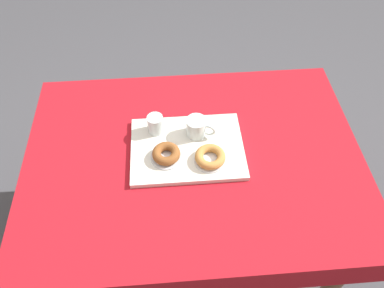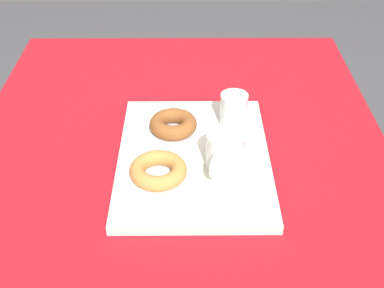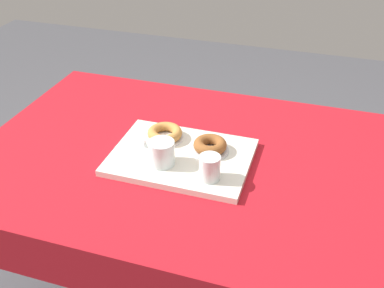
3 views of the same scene
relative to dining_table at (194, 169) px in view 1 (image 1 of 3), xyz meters
name	(u,v)px [view 1 (image 1 of 3)]	position (x,y,z in m)	size (l,w,h in m)	color
ground_plane	(193,235)	(0.00, 0.00, -0.66)	(6.00, 6.00, 0.00)	#47474C
dining_table	(194,169)	(0.00, 0.00, 0.00)	(1.38, 0.99, 0.75)	#A8141E
serving_tray	(187,148)	(0.02, -0.03, 0.10)	(0.46, 0.34, 0.02)	silver
tea_mug_left	(197,128)	(-0.02, -0.10, 0.15)	(0.12, 0.08, 0.08)	silver
water_glass_near	(156,125)	(0.15, -0.13, 0.15)	(0.07, 0.07, 0.08)	silver
donut_plate_left	(167,157)	(0.11, 0.01, 0.12)	(0.13, 0.13, 0.01)	silver
sugar_donut_left	(166,154)	(0.11, 0.01, 0.14)	(0.11, 0.11, 0.04)	brown
donut_plate_right	(210,160)	(-0.06, 0.04, 0.12)	(0.13, 0.13, 0.01)	silver
sugar_donut_right	(210,157)	(-0.06, 0.04, 0.14)	(0.12, 0.12, 0.03)	#BC7F3D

